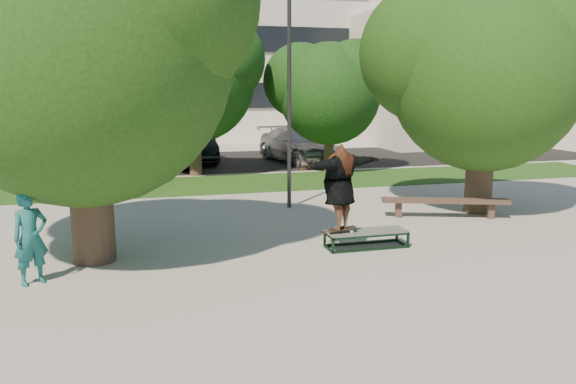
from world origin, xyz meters
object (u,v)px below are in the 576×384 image
object	(u,v)px
tree_right	(482,65)
car_grey	(166,148)
lamppost	(289,99)
car_silver_a	(82,156)
car_silver_b	(299,145)
bystander	(30,238)
bench	(445,202)
tree_left	(76,37)
grind_box	(366,239)
car_dark	(197,146)

from	to	relation	value
tree_right	car_grey	bearing A→B (deg)	123.15
lamppost	car_grey	xyz separation A→B (m)	(-3.00, 10.21, -2.35)
lamppost	car_silver_a	distance (m)	11.30
car_silver_b	bystander	bearing A→B (deg)	-133.91
bench	bystander	bearing A→B (deg)	-145.50
car_grey	car_silver_b	distance (m)	6.18
tree_right	lamppost	size ratio (longest dim) A/B	1.07
tree_right	car_silver_a	distance (m)	16.10
tree_right	car_silver_a	world-z (taller)	tree_right
tree_left	car_silver_b	size ratio (longest dim) A/B	1.27
tree_left	tree_right	bearing A→B (deg)	11.03
grind_box	car_silver_b	size ratio (longest dim) A/B	0.32
bench	car_silver_b	distance (m)	12.16
tree_right	car_dark	bearing A→B (deg)	116.36
bystander	bench	distance (m)	10.26
grind_box	car_grey	bearing A→B (deg)	103.48
lamppost	car_grey	size ratio (longest dim) A/B	1.06
bench	car_grey	size ratio (longest dim) A/B	0.58
car_dark	car_grey	xyz separation A→B (m)	(-1.50, -0.83, 0.05)
car_dark	car_grey	size ratio (longest dim) A/B	0.79
lamppost	grind_box	distance (m)	5.43
lamppost	car_dark	distance (m)	11.39
grind_box	bench	distance (m)	3.83
car_silver_b	car_dark	bearing A→B (deg)	152.58
car_dark	bystander	bearing A→B (deg)	-105.67
car_silver_a	tree_right	bearing A→B (deg)	-45.34
bench	car_grey	bearing A→B (deg)	137.12
bench	car_dark	bearing A→B (deg)	130.30
lamppost	grind_box	world-z (taller)	lamppost
tree_left	car_dark	distance (m)	15.85
bystander	bench	bearing A→B (deg)	-16.02
tree_right	grind_box	xyz separation A→B (m)	(-4.39, -2.61, -3.90)
tree_left	car_dark	bearing A→B (deg)	75.76
car_silver_a	tree_left	bearing A→B (deg)	-86.49
bystander	car_grey	distance (m)	15.66
lamppost	car_silver_b	size ratio (longest dim) A/B	1.09
lamppost	car_dark	xyz separation A→B (m)	(-1.50, 11.04, -2.40)
tree_left	car_grey	xyz separation A→B (m)	(2.29, 14.11, -3.62)
bystander	car_dark	size ratio (longest dim) A/B	0.38
bench	car_grey	world-z (taller)	car_grey
car_silver_a	car_silver_b	distance (m)	9.69
car_grey	bench	bearing A→B (deg)	-57.47
car_dark	grind_box	bearing A→B (deg)	-82.10
lamppost	car_silver_b	world-z (taller)	lamppost
grind_box	bystander	xyz separation A→B (m)	(-6.71, -0.61, 0.67)
car_grey	car_silver_b	bearing A→B (deg)	0.08
tree_right	car_silver_b	size ratio (longest dim) A/B	1.16
bystander	car_silver_b	distance (m)	17.55
tree_right	bench	size ratio (longest dim) A/B	1.95
bystander	car_dark	distance (m)	16.83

